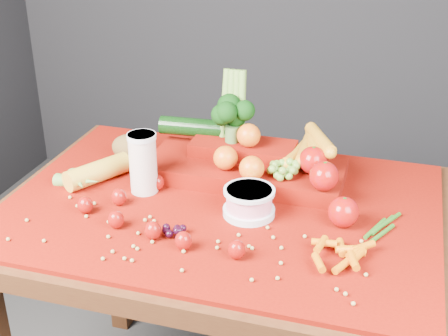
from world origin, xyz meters
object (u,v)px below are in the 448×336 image
(table, at_px, (222,240))
(yogurt_bowl, at_px, (249,201))
(milk_glass, at_px, (143,161))
(produce_mound, at_px, (254,158))

(table, relative_size, yogurt_bowl, 8.77)
(table, xyz_separation_m, milk_glass, (-0.21, 0.01, 0.19))
(produce_mound, bearing_deg, milk_glass, -148.67)
(table, xyz_separation_m, produce_mound, (0.04, 0.16, 0.16))
(milk_glass, height_order, produce_mound, produce_mound)
(table, distance_m, yogurt_bowl, 0.17)
(produce_mound, bearing_deg, table, -104.87)
(table, distance_m, produce_mound, 0.23)
(milk_glass, bearing_deg, yogurt_bowl, -7.71)
(milk_glass, distance_m, produce_mound, 0.30)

